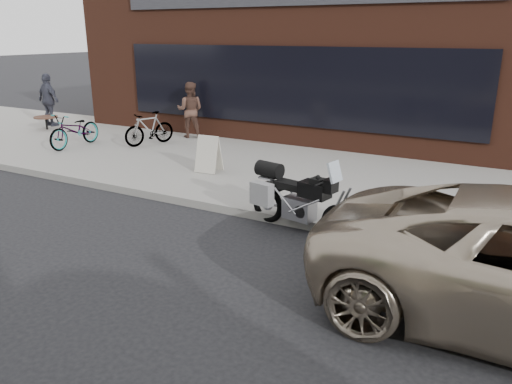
{
  "coord_description": "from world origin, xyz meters",
  "views": [
    {
      "loc": [
        3.65,
        -2.91,
        3.04
      ],
      "look_at": [
        0.39,
        3.05,
        0.85
      ],
      "focal_mm": 35.0,
      "sensor_mm": 36.0,
      "label": 1
    }
  ],
  "objects_px": {
    "cafe_table": "(46,117)",
    "cafe_patron_right": "(49,100)",
    "cafe_patron_left": "(190,110)",
    "bicycle_front": "(75,130)",
    "motorcycle": "(294,198)",
    "bicycle_rear": "(149,129)",
    "sandwich_sign": "(209,154)"
  },
  "relations": [
    {
      "from": "bicycle_rear",
      "to": "sandwich_sign",
      "type": "height_order",
      "value": "bicycle_rear"
    },
    {
      "from": "sandwich_sign",
      "to": "cafe_patron_right",
      "type": "relative_size",
      "value": 0.47
    },
    {
      "from": "bicycle_front",
      "to": "cafe_patron_right",
      "type": "bearing_deg",
      "value": 146.58
    },
    {
      "from": "motorcycle",
      "to": "bicycle_front",
      "type": "relative_size",
      "value": 1.16
    },
    {
      "from": "bicycle_front",
      "to": "cafe_table",
      "type": "height_order",
      "value": "bicycle_front"
    },
    {
      "from": "motorcycle",
      "to": "bicycle_rear",
      "type": "bearing_deg",
      "value": 161.44
    },
    {
      "from": "bicycle_front",
      "to": "motorcycle",
      "type": "bearing_deg",
      "value": -20.2
    },
    {
      "from": "cafe_patron_right",
      "to": "cafe_patron_left",
      "type": "bearing_deg",
      "value": -164.72
    },
    {
      "from": "bicycle_front",
      "to": "sandwich_sign",
      "type": "height_order",
      "value": "bicycle_front"
    },
    {
      "from": "bicycle_rear",
      "to": "cafe_table",
      "type": "relative_size",
      "value": 2.06
    },
    {
      "from": "bicycle_rear",
      "to": "sandwich_sign",
      "type": "bearing_deg",
      "value": -6.62
    },
    {
      "from": "cafe_patron_left",
      "to": "cafe_patron_right",
      "type": "relative_size",
      "value": 0.95
    },
    {
      "from": "cafe_table",
      "to": "cafe_patron_right",
      "type": "relative_size",
      "value": 0.43
    },
    {
      "from": "motorcycle",
      "to": "sandwich_sign",
      "type": "xyz_separation_m",
      "value": [
        -2.88,
        1.88,
        0.0
      ]
    },
    {
      "from": "bicycle_rear",
      "to": "cafe_table",
      "type": "bearing_deg",
      "value": -162.01
    },
    {
      "from": "motorcycle",
      "to": "bicycle_rear",
      "type": "xyz_separation_m",
      "value": [
        -5.77,
        3.35,
        0.05
      ]
    },
    {
      "from": "bicycle_rear",
      "to": "sandwich_sign",
      "type": "relative_size",
      "value": 1.85
    },
    {
      "from": "cafe_table",
      "to": "sandwich_sign",
      "type": "bearing_deg",
      "value": -13.02
    },
    {
      "from": "motorcycle",
      "to": "sandwich_sign",
      "type": "distance_m",
      "value": 3.43
    },
    {
      "from": "sandwich_sign",
      "to": "cafe_table",
      "type": "bearing_deg",
      "value": 163.04
    },
    {
      "from": "cafe_table",
      "to": "bicycle_front",
      "type": "bearing_deg",
      "value": -25.6
    },
    {
      "from": "cafe_table",
      "to": "cafe_patron_left",
      "type": "xyz_separation_m",
      "value": [
        4.64,
        1.16,
        0.41
      ]
    },
    {
      "from": "sandwich_sign",
      "to": "cafe_patron_right",
      "type": "bearing_deg",
      "value": 160.12
    },
    {
      "from": "cafe_patron_left",
      "to": "cafe_table",
      "type": "bearing_deg",
      "value": -8.28
    },
    {
      "from": "sandwich_sign",
      "to": "cafe_table",
      "type": "distance_m",
      "value": 7.34
    },
    {
      "from": "motorcycle",
      "to": "cafe_patron_left",
      "type": "height_order",
      "value": "cafe_patron_left"
    },
    {
      "from": "sandwich_sign",
      "to": "motorcycle",
      "type": "bearing_deg",
      "value": -37.08
    },
    {
      "from": "cafe_table",
      "to": "cafe_patron_left",
      "type": "bearing_deg",
      "value": 14.06
    },
    {
      "from": "bicycle_front",
      "to": "bicycle_rear",
      "type": "height_order",
      "value": "bicycle_front"
    },
    {
      "from": "cafe_patron_left",
      "to": "cafe_patron_right",
      "type": "bearing_deg",
      "value": -14.78
    },
    {
      "from": "bicycle_front",
      "to": "bicycle_rear",
      "type": "xyz_separation_m",
      "value": [
        1.55,
        1.12,
        -0.01
      ]
    },
    {
      "from": "bicycle_rear",
      "to": "cafe_patron_left",
      "type": "distance_m",
      "value": 1.44
    }
  ]
}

